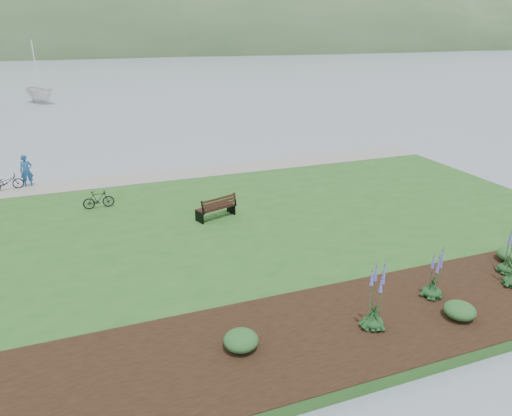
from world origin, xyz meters
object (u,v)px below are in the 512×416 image
(sailboat, at_px, (42,103))
(park_bench, at_px, (217,207))
(bicycle_a, at_px, (6,182))
(person, at_px, (26,168))

(sailboat, bearing_deg, park_bench, -107.19)
(bicycle_a, distance_m, sailboat, 36.84)
(park_bench, distance_m, sailboat, 45.73)
(person, relative_size, bicycle_a, 1.22)
(person, distance_m, bicycle_a, 1.25)
(person, bearing_deg, park_bench, -49.65)
(bicycle_a, height_order, sailboat, sailboat)
(person, height_order, bicycle_a, person)
(person, distance_m, sailboat, 36.59)
(person, xyz_separation_m, sailboat, (-1.64, 36.52, -1.46))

